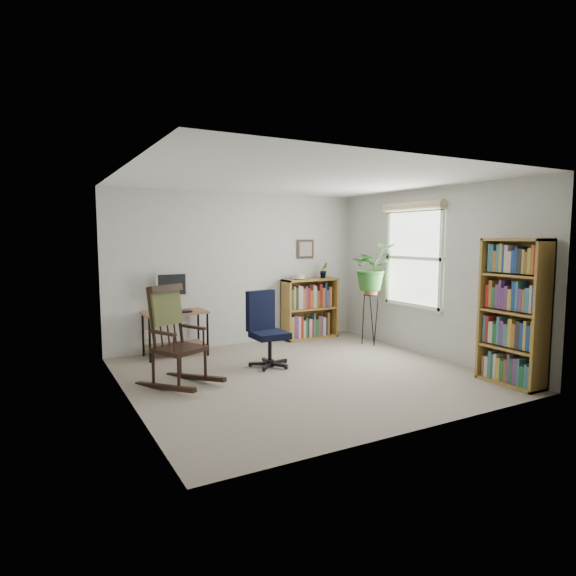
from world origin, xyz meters
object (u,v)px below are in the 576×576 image
desk (175,334)px  office_chair (270,329)px  rocking_chair (179,335)px  low_bookshelf (310,309)px  tall_bookshelf (513,312)px

desk → office_chair: office_chair is taller
rocking_chair → desk: bearing=50.3°
desk → office_chair: 1.51m
office_chair → low_bookshelf: bearing=31.9°
tall_bookshelf → desk: bearing=133.7°
low_bookshelf → desk: bearing=-177.1°
office_chair → low_bookshelf: 1.91m
office_chair → rocking_chair: 1.30m
low_bookshelf → tall_bookshelf: (0.72, -3.32, 0.34)m
rocking_chair → low_bookshelf: (2.68, 1.52, -0.08)m
desk → tall_bookshelf: bearing=-46.3°
office_chair → tall_bookshelf: size_ratio=0.60×
tall_bookshelf → rocking_chair: bearing=152.1°
desk → tall_bookshelf: tall_bookshelf is taller
desk → office_chair: size_ratio=0.88×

